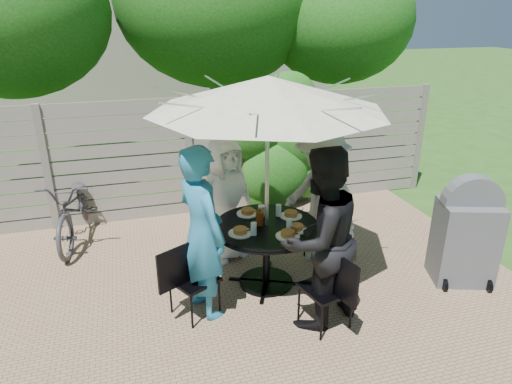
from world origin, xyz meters
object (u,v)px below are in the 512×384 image
object	(u,v)px
umbrella	(268,93)
person_front	(320,239)
coffee_cup	(262,211)
plate_extra	(297,228)
glass_left	(254,229)
bbq_grill	(466,235)
plate_right	(291,215)
glass_front	(289,225)
chair_back	(221,233)
person_left	(202,233)
chair_front	(326,304)
plate_left	(240,232)
person_back	(225,200)
patio_table	(266,243)
bicycle	(77,207)
syrup_jug	(260,218)
glass_right	(279,210)
chair_right	(325,241)
person_right	(320,198)
plate_back	(248,212)
chair_left	(194,294)

from	to	relation	value
umbrella	person_front	world-z (taller)	umbrella
coffee_cup	plate_extra	bearing A→B (deg)	-60.19
glass_left	bbq_grill	xyz separation A→B (m)	(2.44, -0.36, -0.24)
plate_right	glass_front	xyz separation A→B (m)	(-0.14, -0.33, 0.05)
chair_back	plate_extra	bearing A→B (deg)	10.84
person_left	glass_front	bearing A→B (deg)	-105.52
chair_front	plate_left	size ratio (longest dim) A/B	3.44
person_back	glass_left	distance (m)	0.97
chair_back	person_left	xyz separation A→B (m)	(-0.43, -1.20, 0.65)
person_back	umbrella	bearing A→B (deg)	-90.00
patio_table	bicycle	xyz separation A→B (m)	(-2.17, 1.84, -0.06)
chair_back	glass_front	distance (m)	1.36
bicycle	syrup_jug	bearing A→B (deg)	-31.23
umbrella	glass_right	bearing A→B (deg)	43.06
chair_right	plate_left	size ratio (longest dim) A/B	3.26
chair_right	plate_left	bearing A→B (deg)	-6.22
chair_front	plate_left	bearing A→B (deg)	26.92
patio_table	plate_extra	size ratio (longest dim) A/B	6.35
person_front	plate_extra	world-z (taller)	person_front
glass_front	coffee_cup	distance (m)	0.48
person_right	bicycle	distance (m)	3.35
chair_front	person_front	size ratio (longest dim) A/B	0.48
plate_extra	bbq_grill	xyz separation A→B (m)	(1.96, -0.33, -0.20)
person_front	syrup_jug	bearing A→B (deg)	-86.10
syrup_jug	bicycle	bearing A→B (deg)	139.13
person_left	coffee_cup	bearing A→B (deg)	-76.69
chair_back	glass_right	distance (m)	1.06
coffee_cup	bicycle	size ratio (longest dim) A/B	0.07
plate_back	bbq_grill	bearing A→B (deg)	-20.55
chair_right	syrup_jug	bearing A→B (deg)	-9.00
plate_right	bicycle	bearing A→B (deg)	145.70
person_right	plate_left	size ratio (longest dim) A/B	6.79
glass_front	bicycle	size ratio (longest dim) A/B	0.08
chair_back	person_left	size ratio (longest dim) A/B	0.49
person_right	glass_front	world-z (taller)	person_right
person_right	bbq_grill	bearing A→B (deg)	38.76
person_left	plate_back	bearing A→B (deg)	-66.55
umbrella	chair_right	size ratio (longest dim) A/B	3.79
glass_right	chair_left	bearing A→B (deg)	-153.95
person_back	coffee_cup	xyz separation A→B (m)	(0.31, -0.53, 0.03)
bbq_grill	chair_back	bearing A→B (deg)	169.16
chair_left	syrup_jug	distance (m)	1.08
glass_left	plate_back	bearing A→B (deg)	81.88
patio_table	coffee_cup	bearing A→B (deg)	86.62
patio_table	chair_back	xyz separation A→B (m)	(-0.35, 0.90, -0.27)
plate_left	bicycle	size ratio (longest dim) A/B	0.14
chair_left	patio_table	bearing A→B (deg)	-7.31
glass_front	bicycle	distance (m)	3.14
person_back	plate_extra	bearing A→B (deg)	-80.95
glass_front	glass_right	bearing A→B (deg)	88.06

